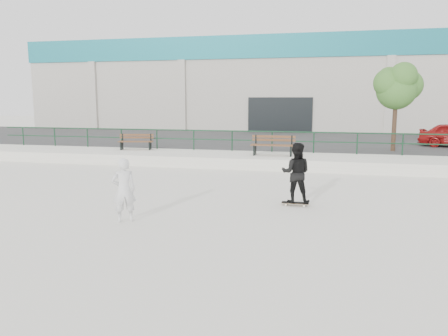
% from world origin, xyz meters
% --- Properties ---
extents(ground, '(120.00, 120.00, 0.00)m').
position_xyz_m(ground, '(0.00, 0.00, 0.00)').
color(ground, silver).
rests_on(ground, ground).
extents(ledge, '(30.00, 3.00, 0.50)m').
position_xyz_m(ledge, '(0.00, 9.50, 0.25)').
color(ledge, beige).
rests_on(ledge, ground).
extents(parking_strip, '(60.00, 14.00, 0.50)m').
position_xyz_m(parking_strip, '(0.00, 18.00, 0.25)').
color(parking_strip, '#333333').
rests_on(parking_strip, ground).
extents(railing, '(28.00, 0.06, 1.03)m').
position_xyz_m(railing, '(-0.00, 10.80, 1.24)').
color(railing, '#163C24').
rests_on(railing, ledge).
extents(commercial_building, '(44.20, 16.33, 8.00)m').
position_xyz_m(commercial_building, '(-0.00, 31.99, 4.58)').
color(commercial_building, '#B5B0A2').
rests_on(commercial_building, ground).
extents(bench_left, '(1.82, 0.86, 0.81)m').
position_xyz_m(bench_left, '(-5.93, 10.26, 0.90)').
color(bench_left, '#54381D').
rests_on(bench_left, ledge).
extents(bench_right, '(2.01, 0.61, 0.93)m').
position_xyz_m(bench_right, '(1.20, 9.53, 0.96)').
color(bench_right, '#54381D').
rests_on(bench_right, ledge).
extents(tree, '(2.43, 2.16, 4.32)m').
position_xyz_m(tree, '(6.88, 12.64, 3.73)').
color(tree, '#4E3827').
rests_on(tree, parking_strip).
extents(skateboard, '(0.78, 0.22, 0.09)m').
position_xyz_m(skateboard, '(2.75, 2.10, 0.07)').
color(skateboard, black).
rests_on(skateboard, ground).
extents(standing_skater, '(0.85, 0.67, 1.74)m').
position_xyz_m(standing_skater, '(2.75, 2.10, 0.97)').
color(standing_skater, black).
rests_on(standing_skater, skateboard).
extents(seated_skater, '(0.71, 0.64, 1.63)m').
position_xyz_m(seated_skater, '(-1.34, -0.58, 0.81)').
color(seated_skater, silver).
rests_on(seated_skater, ground).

